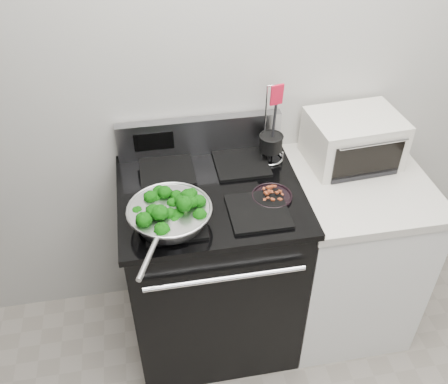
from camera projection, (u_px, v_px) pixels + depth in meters
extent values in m
cube|color=#B6B3AC|center=(264.00, 65.00, 2.18)|extent=(4.00, 0.02, 2.70)
cube|color=black|center=(212.00, 269.00, 2.44)|extent=(0.76, 0.66, 0.92)
cube|color=black|center=(210.00, 194.00, 2.14)|extent=(0.79, 0.69, 0.03)
cube|color=#99999E|center=(200.00, 136.00, 2.31)|extent=(0.76, 0.05, 0.18)
cube|color=black|center=(175.00, 222.00, 1.97)|extent=(0.24, 0.24, 0.01)
cube|color=black|center=(258.00, 211.00, 2.02)|extent=(0.24, 0.24, 0.01)
cube|color=black|center=(167.00, 171.00, 2.23)|extent=(0.24, 0.24, 0.01)
cube|color=black|center=(241.00, 163.00, 2.28)|extent=(0.24, 0.24, 0.01)
cube|color=white|center=(344.00, 254.00, 2.55)|extent=(0.60, 0.66, 0.88)
cube|color=beige|center=(360.00, 183.00, 2.26)|extent=(0.62, 0.68, 0.04)
torus|color=silver|center=(169.00, 209.00, 1.92)|extent=(0.33, 0.33, 0.01)
cylinder|color=silver|center=(148.00, 259.00, 1.73)|extent=(0.09, 0.19, 0.02)
cylinder|color=black|center=(272.00, 197.00, 2.10)|extent=(0.17, 0.17, 0.01)
cylinder|color=black|center=(271.00, 143.00, 2.26)|extent=(0.10, 0.10, 0.07)
cylinder|color=black|center=(272.00, 126.00, 2.21)|extent=(0.01, 0.01, 0.23)
cube|color=red|center=(274.00, 94.00, 2.10)|extent=(0.06, 0.02, 0.09)
cube|color=silver|center=(353.00, 139.00, 2.29)|extent=(0.42, 0.33, 0.23)
cube|color=black|center=(366.00, 160.00, 2.18)|extent=(0.32, 0.03, 0.16)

